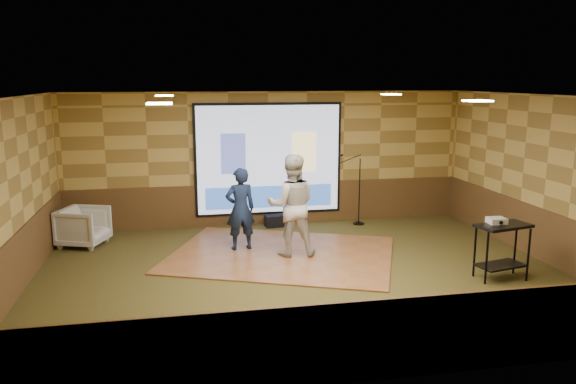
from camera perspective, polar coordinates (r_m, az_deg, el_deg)
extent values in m
plane|color=#2F3719|center=(9.66, 1.42, -8.39)|extent=(9.00, 9.00, 0.00)
cube|color=tan|center=(12.65, -2.00, 3.37)|extent=(9.00, 0.04, 3.00)
cube|color=tan|center=(5.99, 8.83, -5.98)|extent=(9.00, 0.04, 3.00)
cube|color=tan|center=(9.38, -26.44, -0.69)|extent=(0.04, 7.00, 3.00)
cube|color=tan|center=(11.13, 24.71, 1.21)|extent=(0.04, 7.00, 3.00)
cube|color=beige|center=(9.09, 1.52, 9.69)|extent=(9.00, 7.00, 0.04)
cube|color=#4F3B1A|center=(12.82, -1.95, -1.18)|extent=(9.00, 0.04, 0.95)
cube|color=#4F3B1A|center=(6.39, 8.47, -14.72)|extent=(9.00, 0.04, 0.95)
cube|color=#4F3B1A|center=(9.63, -25.78, -6.66)|extent=(0.04, 7.00, 0.95)
cube|color=#4F3B1A|center=(11.33, 24.19, -3.90)|extent=(0.04, 7.00, 0.95)
cube|color=black|center=(12.60, -1.96, 3.34)|extent=(3.32, 0.03, 2.52)
cube|color=#ACB9DA|center=(12.57, -1.94, 3.32)|extent=(3.20, 0.02, 2.40)
cube|color=#424C91|center=(12.44, -5.58, 3.88)|extent=(0.55, 0.01, 0.90)
cube|color=#EED78A|center=(12.69, 1.64, 4.09)|extent=(0.55, 0.01, 0.90)
cube|color=#2E57B0|center=(12.71, -1.91, -0.48)|extent=(2.88, 0.01, 0.50)
cube|color=#FFEDBF|center=(10.67, -12.46, 9.54)|extent=(0.32, 0.32, 0.02)
cube|color=#FFEDBF|center=(11.46, 10.44, 9.73)|extent=(0.32, 0.32, 0.02)
cube|color=#FFEDBF|center=(7.37, -12.93, 8.76)|extent=(0.32, 0.32, 0.02)
cube|color=#FFEDBF|center=(8.48, 18.69, 8.77)|extent=(0.32, 0.32, 0.02)
cube|color=brown|center=(10.68, -0.64, -6.34)|extent=(4.97, 4.44, 0.03)
imported|color=#152242|center=(10.80, -4.86, -1.71)|extent=(0.63, 0.46, 1.59)
imported|color=beige|center=(10.38, 0.37, -1.35)|extent=(1.00, 0.82, 1.90)
cylinder|color=black|center=(9.65, 19.54, -6.32)|extent=(0.04, 0.04, 0.89)
cylinder|color=black|center=(10.04, 23.23, -5.91)|extent=(0.04, 0.04, 0.89)
cylinder|color=black|center=(9.95, 18.45, -5.70)|extent=(0.04, 0.04, 0.89)
cylinder|color=black|center=(10.34, 22.07, -5.33)|extent=(0.04, 0.04, 0.89)
cube|color=black|center=(9.86, 21.04, -3.22)|extent=(0.89, 0.47, 0.05)
cube|color=black|center=(10.05, 20.76, -6.96)|extent=(0.79, 0.42, 0.03)
cube|color=silver|center=(9.87, 20.43, -2.74)|extent=(0.29, 0.25, 0.09)
cylinder|color=black|center=(12.99, 7.18, -3.20)|extent=(0.26, 0.26, 0.02)
cylinder|color=black|center=(12.83, 7.26, 0.04)|extent=(0.02, 0.02, 1.52)
cylinder|color=black|center=(12.63, 6.39, 3.37)|extent=(0.48, 0.02, 0.19)
cylinder|color=black|center=(12.55, 5.38, 3.72)|extent=(0.11, 0.05, 0.08)
imported|color=gray|center=(11.89, -20.06, -3.33)|extent=(1.08, 1.07, 0.77)
cube|color=black|center=(12.65, -1.37, -2.95)|extent=(0.44, 0.32, 0.26)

